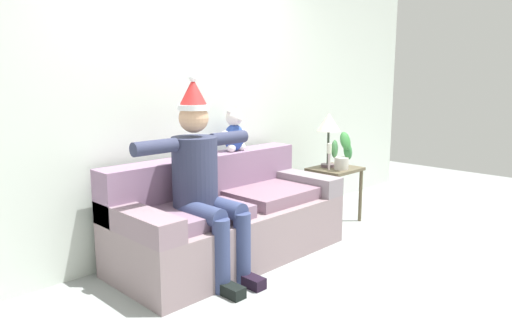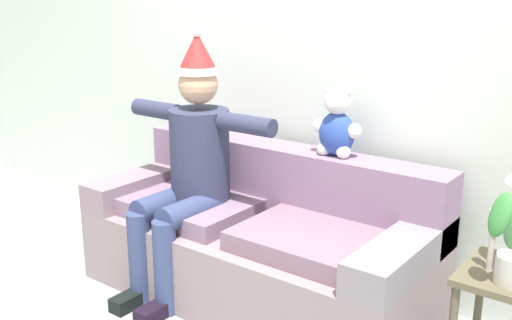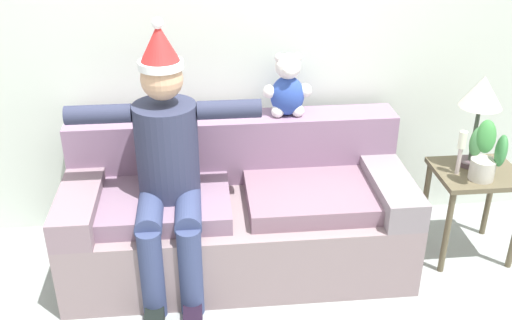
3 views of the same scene
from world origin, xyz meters
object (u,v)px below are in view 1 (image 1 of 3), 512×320
(table_lamp, at_px, (329,125))
(person_seated, at_px, (203,177))
(potted_plant, at_px, (342,154))
(teddy_bear, at_px, (234,132))
(candle_tall, at_px, (329,153))
(side_table, at_px, (335,178))
(couch, at_px, (227,218))

(table_lamp, bearing_deg, person_seated, -174.77)
(potted_plant, bearing_deg, teddy_bear, 157.79)
(candle_tall, bearing_deg, side_table, 8.44)
(teddy_bear, relative_size, side_table, 0.67)
(couch, distance_m, person_seated, 0.60)
(person_seated, height_order, table_lamp, person_seated)
(couch, relative_size, person_seated, 1.30)
(teddy_bear, bearing_deg, person_seated, -149.35)
(side_table, relative_size, potted_plant, 1.42)
(couch, height_order, table_lamp, table_lamp)
(table_lamp, relative_size, candle_tall, 2.07)
(candle_tall, bearing_deg, potted_plant, -33.54)
(side_table, distance_m, potted_plant, 0.28)
(couch, xyz_separation_m, teddy_bear, (0.32, 0.25, 0.67))
(person_seated, relative_size, teddy_bear, 3.94)
(couch, height_order, side_table, couch)
(person_seated, distance_m, candle_tall, 1.64)
(side_table, relative_size, candle_tall, 2.13)
(teddy_bear, xyz_separation_m, potted_plant, (1.05, -0.43, -0.27))
(candle_tall, bearing_deg, table_lamp, 40.80)
(potted_plant, bearing_deg, table_lamp, 87.50)
(person_seated, relative_size, candle_tall, 5.64)
(side_table, bearing_deg, potted_plant, -103.90)
(couch, height_order, teddy_bear, teddy_bear)
(couch, height_order, candle_tall, candle_tall)
(person_seated, relative_size, potted_plant, 3.76)
(couch, bearing_deg, table_lamp, -0.08)
(teddy_bear, bearing_deg, couch, -142.01)
(potted_plant, bearing_deg, person_seated, 179.50)
(potted_plant, distance_m, candle_tall, 0.13)
(person_seated, bearing_deg, teddy_bear, 30.65)
(side_table, relative_size, table_lamp, 1.03)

